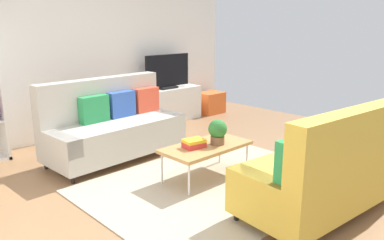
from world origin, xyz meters
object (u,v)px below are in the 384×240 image
(couch_green, at_px, (329,170))
(vase_0, at_px, (141,87))
(tv_console, at_px, (167,105))
(potted_plant, at_px, (218,131))
(storage_trunk, at_px, (211,103))
(coffee_table, at_px, (206,147))
(bottle_0, at_px, (152,86))
(couch_beige, at_px, (113,126))
(tv, at_px, (168,72))
(table_book_0, at_px, (194,146))

(couch_green, relative_size, vase_0, 11.11)
(tv_console, xyz_separation_m, potted_plant, (-1.34, -2.54, 0.26))
(couch_green, xyz_separation_m, storage_trunk, (2.29, 3.79, -0.22))
(coffee_table, relative_size, bottle_0, 5.87)
(couch_beige, relative_size, couch_green, 0.98)
(tv, bearing_deg, potted_plant, -118.08)
(couch_beige, bearing_deg, table_book_0, 96.55)
(storage_trunk, height_order, table_book_0, table_book_0)
(couch_green, relative_size, coffee_table, 1.79)
(couch_green, xyz_separation_m, coffee_table, (-0.28, 1.42, -0.05))
(tv, xyz_separation_m, potted_plant, (-1.34, -2.52, -0.37))
(couch_beige, height_order, couch_green, same)
(tv, bearing_deg, storage_trunk, -4.16)
(tv_console, distance_m, storage_trunk, 1.11)
(potted_plant, height_order, bottle_0, bottle_0)
(table_book_0, height_order, vase_0, vase_0)
(bottle_0, bearing_deg, tv, 2.87)
(couch_beige, distance_m, storage_trunk, 3.12)
(tv_console, bearing_deg, bottle_0, -174.27)
(bottle_0, bearing_deg, table_book_0, -117.31)
(potted_plant, bearing_deg, couch_beige, 109.20)
(couch_green, bearing_deg, couch_beige, 108.60)
(storage_trunk, bearing_deg, tv_console, 174.81)
(tv, bearing_deg, vase_0, 173.12)
(tv, bearing_deg, couch_green, -107.10)
(coffee_table, xyz_separation_m, table_book_0, (-0.16, 0.04, 0.04))
(tv_console, relative_size, table_book_0, 5.83)
(couch_green, bearing_deg, tv, 78.22)
(coffee_table, height_order, tv_console, tv_console)
(couch_green, bearing_deg, tv_console, 78.30)
(couch_green, bearing_deg, vase_0, 86.51)
(tv, height_order, storage_trunk, tv)
(storage_trunk, bearing_deg, potted_plant, -135.08)
(table_book_0, bearing_deg, bottle_0, 62.69)
(storage_trunk, bearing_deg, table_book_0, -139.56)
(coffee_table, bearing_deg, couch_beige, 105.36)
(coffee_table, distance_m, bottle_0, 2.68)
(tv_console, xyz_separation_m, table_book_0, (-1.63, -2.43, 0.11))
(couch_beige, height_order, tv_console, couch_beige)
(vase_0, height_order, bottle_0, bottle_0)
(coffee_table, relative_size, tv_console, 0.79)
(potted_plant, bearing_deg, couch_green, -83.57)
(couch_beige, xyz_separation_m, bottle_0, (1.46, 1.01, 0.28))
(vase_0, bearing_deg, table_book_0, -113.00)
(tv_console, bearing_deg, potted_plant, -117.89)
(tv_console, distance_m, bottle_0, 0.58)
(coffee_table, bearing_deg, tv_console, 59.24)
(couch_beige, height_order, tv, tv)
(tv, relative_size, vase_0, 5.64)
(couch_beige, relative_size, potted_plant, 6.33)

